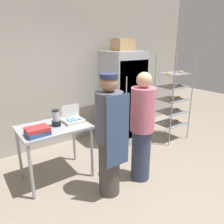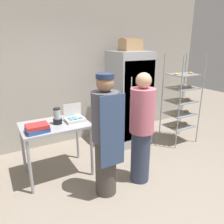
% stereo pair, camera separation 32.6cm
% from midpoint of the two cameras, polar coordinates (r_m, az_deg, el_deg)
% --- Properties ---
extents(ground_plane, '(14.00, 14.00, 0.00)m').
position_cam_midpoint_polar(ground_plane, '(3.28, 11.81, -21.52)').
color(ground_plane, gray).
extents(back_wall, '(6.40, 0.12, 3.10)m').
position_cam_midpoint_polar(back_wall, '(4.63, -7.06, 11.39)').
color(back_wall, '#ADA89E').
rests_on(back_wall, ground_plane).
extents(refrigerator, '(0.75, 0.73, 1.89)m').
position_cam_midpoint_polar(refrigerator, '(4.51, 6.60, 3.43)').
color(refrigerator, '#9EA0A5').
rests_on(refrigerator, ground_plane).
extents(baking_rack, '(0.63, 0.51, 1.83)m').
position_cam_midpoint_polar(baking_rack, '(4.78, 19.48, 2.63)').
color(baking_rack, '#93969B').
rests_on(baking_rack, ground_plane).
extents(prep_counter, '(1.01, 0.71, 0.87)m').
position_cam_midpoint_polar(prep_counter, '(3.44, -12.01, -4.76)').
color(prep_counter, '#9EA0A5').
rests_on(prep_counter, ground_plane).
extents(donut_box, '(0.30, 0.22, 0.26)m').
position_cam_midpoint_polar(donut_box, '(3.45, -7.06, -1.73)').
color(donut_box, silver).
rests_on(donut_box, prep_counter).
extents(blender_pitcher, '(0.13, 0.13, 0.25)m').
position_cam_midpoint_polar(blender_pitcher, '(3.36, -11.46, -1.31)').
color(blender_pitcher, black).
rests_on(blender_pitcher, prep_counter).
extents(binder_stack, '(0.32, 0.25, 0.11)m').
position_cam_midpoint_polar(binder_stack, '(3.14, -16.16, -4.16)').
color(binder_stack, '#2D5193').
rests_on(binder_stack, prep_counter).
extents(cardboard_storage_box, '(0.39, 0.33, 0.24)m').
position_cam_midpoint_polar(cardboard_storage_box, '(4.50, 6.96, 17.05)').
color(cardboard_storage_box, tan).
rests_on(cardboard_storage_box, refrigerator).
extents(person_baker, '(0.36, 0.38, 1.70)m').
position_cam_midpoint_polar(person_baker, '(2.89, 1.58, -6.23)').
color(person_baker, '#47423D').
rests_on(person_baker, ground_plane).
extents(person_customer, '(0.35, 0.35, 1.67)m').
position_cam_midpoint_polar(person_customer, '(3.24, 10.60, -4.40)').
color(person_customer, '#333D56').
rests_on(person_customer, ground_plane).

